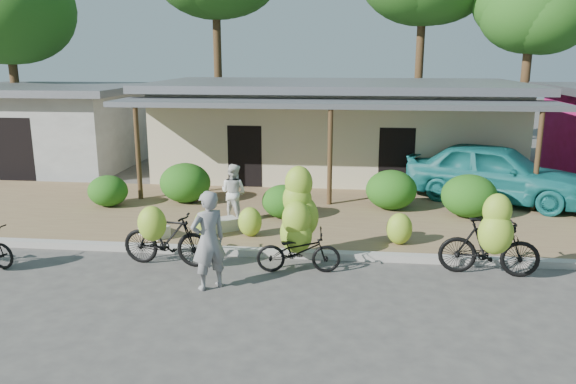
{
  "coord_description": "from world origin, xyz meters",
  "views": [
    {
      "loc": [
        0.57,
        -9.47,
        4.28
      ],
      "look_at": [
        -0.84,
        3.03,
        1.2
      ],
      "focal_mm": 35.0,
      "sensor_mm": 36.0,
      "label": 1
    }
  ],
  "objects_px": {
    "tree_near_right": "(526,10)",
    "bike_left": "(165,237)",
    "bystander": "(234,192)",
    "bike_right": "(491,242)",
    "sack_near": "(220,225)",
    "sack_far": "(154,230)",
    "teal_van": "(495,172)",
    "bike_center": "(298,228)",
    "vendor": "(208,240)",
    "tree_back_left": "(3,8)"
  },
  "relations": [
    {
      "from": "tree_near_right",
      "to": "bike_left",
      "type": "distance_m",
      "value": 17.9
    },
    {
      "from": "tree_near_right",
      "to": "bystander",
      "type": "height_order",
      "value": "tree_near_right"
    },
    {
      "from": "bike_left",
      "to": "bike_right",
      "type": "distance_m",
      "value": 6.5
    },
    {
      "from": "sack_near",
      "to": "bystander",
      "type": "xyz_separation_m",
      "value": [
        0.16,
        0.94,
        0.59
      ]
    },
    {
      "from": "sack_near",
      "to": "sack_far",
      "type": "relative_size",
      "value": 1.13
    },
    {
      "from": "teal_van",
      "to": "bike_left",
      "type": "bearing_deg",
      "value": 151.06
    },
    {
      "from": "bike_center",
      "to": "sack_far",
      "type": "relative_size",
      "value": 2.78
    },
    {
      "from": "bike_left",
      "to": "sack_near",
      "type": "xyz_separation_m",
      "value": [
        0.64,
        2.12,
        -0.38
      ]
    },
    {
      "from": "bike_center",
      "to": "vendor",
      "type": "height_order",
      "value": "bike_center"
    },
    {
      "from": "tree_near_right",
      "to": "teal_van",
      "type": "xyz_separation_m",
      "value": [
        -2.57,
        -7.61,
        -5.04
      ]
    },
    {
      "from": "tree_back_left",
      "to": "sack_far",
      "type": "distance_m",
      "value": 15.4
    },
    {
      "from": "vendor",
      "to": "bike_center",
      "type": "bearing_deg",
      "value": 179.49
    },
    {
      "from": "bystander",
      "to": "teal_van",
      "type": "relative_size",
      "value": 0.3
    },
    {
      "from": "bike_left",
      "to": "vendor",
      "type": "distance_m",
      "value": 1.56
    },
    {
      "from": "tree_back_left",
      "to": "bike_right",
      "type": "relative_size",
      "value": 4.15
    },
    {
      "from": "bike_center",
      "to": "tree_back_left",
      "type": "bearing_deg",
      "value": 43.18
    },
    {
      "from": "vendor",
      "to": "teal_van",
      "type": "relative_size",
      "value": 0.38
    },
    {
      "from": "tree_near_right",
      "to": "bike_right",
      "type": "height_order",
      "value": "tree_near_right"
    },
    {
      "from": "sack_near",
      "to": "teal_van",
      "type": "distance_m",
      "value": 8.21
    },
    {
      "from": "tree_back_left",
      "to": "bike_right",
      "type": "distance_m",
      "value": 21.44
    },
    {
      "from": "tree_near_right",
      "to": "bike_left",
      "type": "relative_size",
      "value": 3.87
    },
    {
      "from": "bike_center",
      "to": "sack_near",
      "type": "height_order",
      "value": "bike_center"
    },
    {
      "from": "bike_right",
      "to": "bike_left",
      "type": "bearing_deg",
      "value": 97.11
    },
    {
      "from": "tree_back_left",
      "to": "bystander",
      "type": "height_order",
      "value": "tree_back_left"
    },
    {
      "from": "bike_left",
      "to": "vendor",
      "type": "relative_size",
      "value": 1.04
    },
    {
      "from": "sack_far",
      "to": "vendor",
      "type": "relative_size",
      "value": 0.4
    },
    {
      "from": "tree_near_right",
      "to": "bike_left",
      "type": "xyz_separation_m",
      "value": [
        -10.49,
        -13.48,
        -5.36
      ]
    },
    {
      "from": "bike_left",
      "to": "bike_center",
      "type": "distance_m",
      "value": 2.75
    },
    {
      "from": "bike_left",
      "to": "sack_far",
      "type": "relative_size",
      "value": 2.62
    },
    {
      "from": "bike_center",
      "to": "sack_far",
      "type": "bearing_deg",
      "value": 64.88
    },
    {
      "from": "sack_far",
      "to": "bystander",
      "type": "relative_size",
      "value": 0.51
    },
    {
      "from": "sack_near",
      "to": "vendor",
      "type": "bearing_deg",
      "value": -80.17
    },
    {
      "from": "sack_far",
      "to": "teal_van",
      "type": "height_order",
      "value": "teal_van"
    },
    {
      "from": "teal_van",
      "to": "sack_far",
      "type": "bearing_deg",
      "value": 140.72
    },
    {
      "from": "bike_center",
      "to": "vendor",
      "type": "relative_size",
      "value": 1.1
    },
    {
      "from": "sack_near",
      "to": "teal_van",
      "type": "height_order",
      "value": "teal_van"
    },
    {
      "from": "teal_van",
      "to": "bike_right",
      "type": "bearing_deg",
      "value": -169.27
    },
    {
      "from": "bike_left",
      "to": "teal_van",
      "type": "xyz_separation_m",
      "value": [
        7.91,
        5.86,
        0.33
      ]
    },
    {
      "from": "sack_near",
      "to": "teal_van",
      "type": "bearing_deg",
      "value": 27.22
    },
    {
      "from": "teal_van",
      "to": "tree_near_right",
      "type": "bearing_deg",
      "value": 5.84
    },
    {
      "from": "bike_left",
      "to": "sack_far",
      "type": "xyz_separation_m",
      "value": [
        -0.81,
        1.57,
        -0.39
      ]
    },
    {
      "from": "bike_center",
      "to": "teal_van",
      "type": "distance_m",
      "value": 7.6
    },
    {
      "from": "tree_near_right",
      "to": "sack_near",
      "type": "height_order",
      "value": "tree_near_right"
    },
    {
      "from": "bike_left",
      "to": "sack_far",
      "type": "distance_m",
      "value": 1.81
    },
    {
      "from": "bike_right",
      "to": "sack_far",
      "type": "xyz_separation_m",
      "value": [
        -7.31,
        1.46,
        -0.49
      ]
    },
    {
      "from": "vendor",
      "to": "bystander",
      "type": "bearing_deg",
      "value": -124.99
    },
    {
      "from": "bike_left",
      "to": "bystander",
      "type": "distance_m",
      "value": 3.17
    },
    {
      "from": "bike_right",
      "to": "tree_back_left",
      "type": "bearing_deg",
      "value": 61.22
    },
    {
      "from": "tree_near_right",
      "to": "teal_van",
      "type": "height_order",
      "value": "tree_near_right"
    },
    {
      "from": "bike_right",
      "to": "tree_near_right",
      "type": "bearing_deg",
      "value": -10.52
    }
  ]
}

